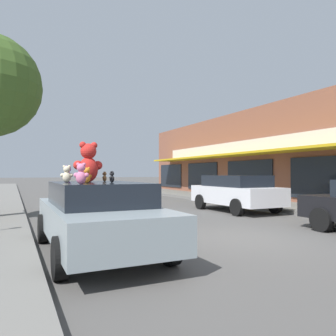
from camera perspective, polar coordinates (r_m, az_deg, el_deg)
The scene contains 12 objects.
ground_plane at distance 8.53m, azimuth 12.54°, elevation -11.79°, with size 260.00×260.00×0.00m, color #514F4C.
plush_art_car at distance 6.87m, azimuth -12.10°, elevation -7.92°, with size 2.07×4.73×1.42m.
teddy_bear_giant at distance 7.22m, azimuth -13.71°, elevation 0.91°, with size 0.63×0.39×0.86m.
teddy_bear_pink at distance 5.82m, azimuth -14.90°, elevation -0.97°, with size 0.28×0.22×0.37m.
teddy_bear_purple at distance 7.90m, azimuth -17.07°, elevation -0.96°, with size 0.25×0.25×0.37m.
teddy_bear_black at distance 6.75m, azimuth -9.75°, elevation -1.54°, with size 0.15×0.17×0.23m.
teddy_bear_blue at distance 7.48m, azimuth -14.55°, elevation -1.36°, with size 0.15×0.20×0.26m.
teddy_bear_orange at distance 6.45m, azimuth -13.99°, elevation -1.24°, with size 0.23×0.16×0.31m.
teddy_bear_cream at distance 6.98m, azimuth -17.22°, elevation -1.02°, with size 0.26×0.17×0.35m.
teddy_bear_brown at distance 7.56m, azimuth -10.99°, elevation -1.50°, with size 0.14×0.17×0.23m.
teddy_bear_white at distance 7.65m, azimuth -13.58°, elevation -0.98°, with size 0.23×0.26×0.37m.
parked_car_far_center at distance 14.25m, azimuth 11.70°, elevation -4.04°, with size 2.10×4.26×1.52m.
Camera 1 is at (-5.14, -6.61, 1.61)m, focal length 35.00 mm.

